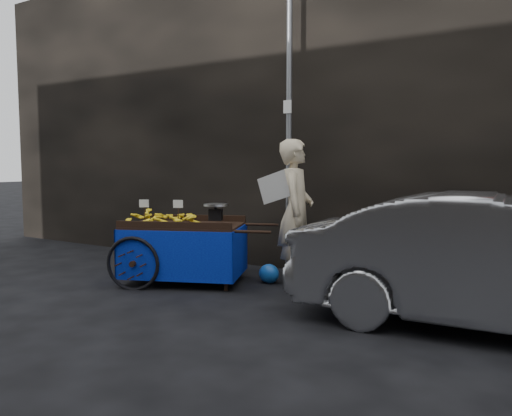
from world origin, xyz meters
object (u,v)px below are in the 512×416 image
Objects in this scene: banana_cart at (181,230)px; vendor at (296,211)px; parked_car at (502,264)px; plastic_bag at (269,274)px.

banana_cart is 1.58m from vendor.
plastic_bag is at bearing 75.54° from parked_car.
parked_car is at bearing -9.88° from plastic_bag.
plastic_bag is 0.07× the size of parked_car.
vendor is at bearing 69.52° from parked_car.
banana_cart is 0.58× the size of parked_car.
plastic_bag is (1.06, 0.56, -0.58)m from banana_cart.
vendor is 0.91m from plastic_bag.
banana_cart reaches higher than plastic_bag.
vendor is at bearing 40.67° from plastic_bag.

